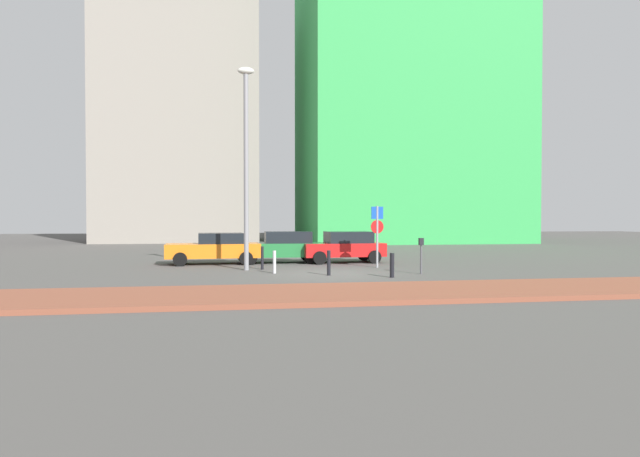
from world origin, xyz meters
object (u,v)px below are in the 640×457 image
(parking_sign_post, at_px, (377,229))
(traffic_bollard_edge, at_px, (329,263))
(traffic_bollard_far, at_px, (274,262))
(parked_car_red, at_px, (344,246))
(traffic_bollard_mid, at_px, (262,258))
(parked_car_orange, at_px, (215,248))
(street_lamp, at_px, (246,154))
(parking_meter, at_px, (421,251))
(traffic_bollard_near, at_px, (392,265))
(parked_car_green, at_px, (282,247))

(parking_sign_post, height_order, traffic_bollard_edge, parking_sign_post)
(traffic_bollard_far, height_order, traffic_bollard_edge, traffic_bollard_edge)
(parked_car_red, height_order, traffic_bollard_mid, parked_car_red)
(parked_car_orange, bearing_deg, traffic_bollard_mid, -56.12)
(parked_car_red, height_order, street_lamp, street_lamp)
(parking_meter, relative_size, street_lamp, 0.17)
(parked_car_orange, height_order, parking_meter, parked_car_orange)
(parked_car_orange, distance_m, traffic_bollard_far, 5.50)
(parked_car_orange, xyz_separation_m, street_lamp, (1.42, -3.36, 4.18))
(parking_meter, height_order, street_lamp, street_lamp)
(parked_car_orange, relative_size, traffic_bollard_far, 4.96)
(parked_car_orange, relative_size, parked_car_red, 1.10)
(traffic_bollard_edge, bearing_deg, parking_sign_post, 46.54)
(parked_car_red, bearing_deg, parking_sign_post, -73.34)
(parked_car_red, xyz_separation_m, street_lamp, (-4.94, -3.21, 4.15))
(parking_sign_post, xyz_separation_m, traffic_bollard_near, (-0.51, -3.98, -1.28))
(parked_car_green, bearing_deg, parking_meter, -51.16)
(parking_sign_post, xyz_separation_m, traffic_bollard_mid, (-5.13, -0.04, -1.24))
(parking_meter, xyz_separation_m, traffic_bollard_far, (-5.74, 1.16, -0.47))
(parked_car_orange, relative_size, traffic_bollard_edge, 4.67)
(street_lamp, bearing_deg, parking_meter, -21.49)
(parked_car_green, distance_m, traffic_bollard_mid, 3.49)
(street_lamp, xyz_separation_m, traffic_bollard_far, (1.08, -1.53, -4.50))
(parking_sign_post, xyz_separation_m, street_lamp, (-5.82, -0.25, 3.22))
(traffic_bollard_near, distance_m, traffic_bollard_edge, 2.47)
(parked_car_green, bearing_deg, parking_sign_post, -39.19)
(traffic_bollard_far, bearing_deg, parking_meter, -11.41)
(parked_car_green, xyz_separation_m, parked_car_red, (3.09, -0.29, 0.00))
(parking_meter, bearing_deg, traffic_bollard_far, 168.59)
(traffic_bollard_far, bearing_deg, traffic_bollard_mid, 102.59)
(traffic_bollard_mid, relative_size, traffic_bollard_edge, 1.03)
(street_lamp, bearing_deg, parked_car_green, 62.21)
(traffic_bollard_mid, bearing_deg, parking_sign_post, 0.40)
(street_lamp, bearing_deg, traffic_bollard_mid, 17.56)
(parking_meter, relative_size, traffic_bollard_near, 1.56)
(parking_meter, bearing_deg, parking_sign_post, 108.80)
(traffic_bollard_near, relative_size, traffic_bollard_far, 1.00)
(parked_car_green, relative_size, parking_meter, 3.00)
(parked_car_green, bearing_deg, traffic_bollard_edge, -78.33)
(traffic_bollard_far, bearing_deg, parked_car_red, 50.84)
(traffic_bollard_near, bearing_deg, parked_car_orange, 133.52)
(parked_car_orange, xyz_separation_m, parking_sign_post, (7.24, -3.11, 0.96))
(parking_sign_post, bearing_deg, street_lamp, -177.51)
(parking_meter, height_order, traffic_bollard_near, parking_meter)
(parked_car_orange, distance_m, parked_car_green, 3.27)
(street_lamp, distance_m, traffic_bollard_edge, 6.04)
(traffic_bollard_near, distance_m, traffic_bollard_far, 4.77)
(parking_sign_post, distance_m, traffic_bollard_mid, 5.28)
(traffic_bollard_mid, xyz_separation_m, traffic_bollard_edge, (2.42, -2.83, -0.01))
(parked_car_orange, height_order, parking_sign_post, parking_sign_post)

